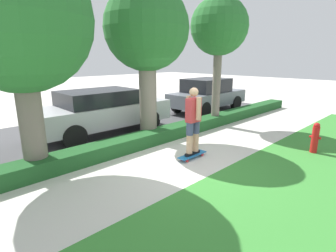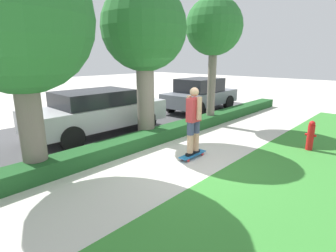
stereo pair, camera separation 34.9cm
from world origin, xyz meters
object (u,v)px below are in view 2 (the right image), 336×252
(tree_far, at_px, (214,28))
(fire_hydrant, at_px, (311,136))
(parked_car_middle, at_px, (98,111))
(parked_car_rear, at_px, (201,94))
(skateboard, at_px, (193,155))
(tree_near, at_px, (17,20))
(skater_person, at_px, (194,119))
(tree_mid, at_px, (144,31))

(tree_far, xyz_separation_m, fire_hydrant, (-0.57, -3.67, -3.09))
(parked_car_middle, distance_m, fire_hydrant, 6.46)
(tree_far, distance_m, parked_car_rear, 3.83)
(skateboard, xyz_separation_m, parked_car_rear, (5.19, 3.50, 0.73))
(tree_near, bearing_deg, skater_person, -30.45)
(parked_car_middle, xyz_separation_m, fire_hydrant, (3.11, -5.65, -0.37))
(parked_car_middle, bearing_deg, parked_car_rear, 0.17)
(tree_mid, height_order, parked_car_rear, tree_mid)
(skateboard, height_order, tree_far, tree_far)
(fire_hydrant, bearing_deg, skateboard, 142.42)
(skateboard, distance_m, tree_mid, 3.77)
(tree_near, xyz_separation_m, tree_mid, (3.41, 0.17, 0.05))
(parked_car_rear, bearing_deg, skater_person, -147.07)
(tree_mid, xyz_separation_m, tree_far, (2.98, -0.40, 0.27))
(parked_car_rear, bearing_deg, parked_car_middle, 177.89)
(skateboard, height_order, tree_mid, tree_mid)
(tree_far, bearing_deg, skater_person, -153.31)
(skateboard, xyz_separation_m, parked_car_middle, (-0.45, 3.60, 0.72))
(skateboard, height_order, tree_near, tree_near)
(skateboard, relative_size, tree_near, 0.19)
(skater_person, height_order, tree_near, tree_near)
(parked_car_rear, bearing_deg, tree_far, -137.25)
(skateboard, bearing_deg, tree_near, 149.55)
(skateboard, relative_size, parked_car_rear, 0.22)
(skateboard, bearing_deg, parked_car_middle, 97.11)
(tree_mid, relative_size, parked_car_rear, 1.11)
(tree_mid, relative_size, tree_far, 0.99)
(fire_hydrant, bearing_deg, parked_car_rear, 65.51)
(tree_near, bearing_deg, parked_car_middle, 32.89)
(tree_near, relative_size, fire_hydrant, 5.59)
(tree_mid, bearing_deg, parked_car_middle, 114.10)
(tree_near, distance_m, tree_mid, 3.41)
(skateboard, distance_m, parked_car_rear, 6.30)
(parked_car_rear, height_order, fire_hydrant, parked_car_rear)
(skater_person, relative_size, parked_car_middle, 0.37)
(skateboard, bearing_deg, skater_person, 180.00)
(skateboard, bearing_deg, fire_hydrant, -37.58)
(parked_car_middle, relative_size, parked_car_rear, 1.12)
(skateboard, xyz_separation_m, tree_mid, (0.26, 2.03, 3.16))
(skater_person, bearing_deg, parked_car_middle, 97.11)
(fire_hydrant, bearing_deg, parked_car_middle, 118.83)
(skater_person, height_order, tree_far, tree_far)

